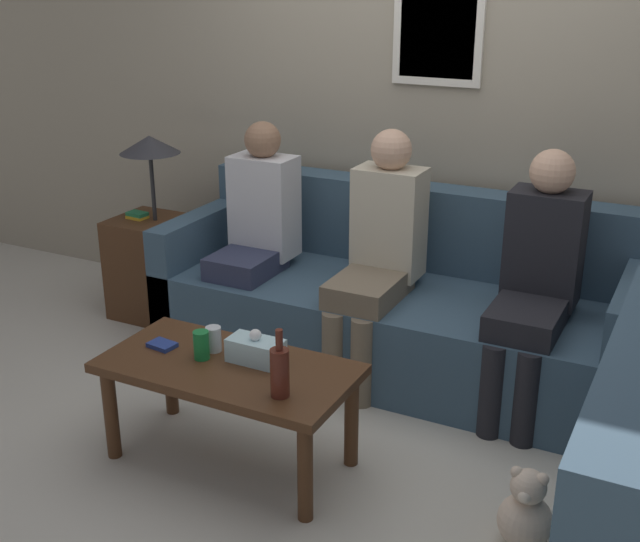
{
  "coord_description": "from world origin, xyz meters",
  "views": [
    {
      "loc": [
        1.4,
        -3.08,
        1.97
      ],
      "look_at": [
        -0.13,
        -0.08,
        0.7
      ],
      "focal_mm": 45.0,
      "sensor_mm": 36.0,
      "label": 1
    }
  ],
  "objects_px": {
    "person_left": "(255,230)",
    "teddy_bear": "(526,512)",
    "drinking_glass": "(214,339)",
    "person_middle": "(379,249)",
    "wine_bottle": "(280,371)",
    "person_right": "(536,276)",
    "couch_main": "(397,307)",
    "coffee_table": "(228,379)"
  },
  "relations": [
    {
      "from": "person_left",
      "to": "teddy_bear",
      "type": "distance_m",
      "value": 2.08
    },
    {
      "from": "drinking_glass",
      "to": "person_middle",
      "type": "distance_m",
      "value": 1.03
    },
    {
      "from": "wine_bottle",
      "to": "teddy_bear",
      "type": "distance_m",
      "value": 1.03
    },
    {
      "from": "person_right",
      "to": "teddy_bear",
      "type": "xyz_separation_m",
      "value": [
        0.24,
        -1.01,
        -0.52
      ]
    },
    {
      "from": "couch_main",
      "to": "wine_bottle",
      "type": "relative_size",
      "value": 8.93
    },
    {
      "from": "coffee_table",
      "to": "wine_bottle",
      "type": "height_order",
      "value": "wine_bottle"
    },
    {
      "from": "couch_main",
      "to": "person_middle",
      "type": "height_order",
      "value": "person_middle"
    },
    {
      "from": "person_right",
      "to": "couch_main",
      "type": "bearing_deg",
      "value": 168.21
    },
    {
      "from": "couch_main",
      "to": "wine_bottle",
      "type": "distance_m",
      "value": 1.34
    },
    {
      "from": "wine_bottle",
      "to": "couch_main",
      "type": "bearing_deg",
      "value": 92.17
    },
    {
      "from": "wine_bottle",
      "to": "teddy_bear",
      "type": "xyz_separation_m",
      "value": [
        0.92,
        0.16,
        -0.42
      ]
    },
    {
      "from": "teddy_bear",
      "to": "person_left",
      "type": "bearing_deg",
      "value": 149.86
    },
    {
      "from": "person_middle",
      "to": "coffee_table",
      "type": "bearing_deg",
      "value": -102.15
    },
    {
      "from": "drinking_glass",
      "to": "teddy_bear",
      "type": "bearing_deg",
      "value": -2.03
    },
    {
      "from": "wine_bottle",
      "to": "person_middle",
      "type": "distance_m",
      "value": 1.17
    },
    {
      "from": "person_middle",
      "to": "couch_main",
      "type": "bearing_deg",
      "value": 73.46
    },
    {
      "from": "couch_main",
      "to": "person_right",
      "type": "distance_m",
      "value": 0.83
    },
    {
      "from": "drinking_glass",
      "to": "teddy_bear",
      "type": "xyz_separation_m",
      "value": [
        1.36,
        -0.05,
        -0.38
      ]
    },
    {
      "from": "coffee_table",
      "to": "teddy_bear",
      "type": "xyz_separation_m",
      "value": [
        1.24,
        0.03,
        -0.25
      ]
    },
    {
      "from": "teddy_bear",
      "to": "person_middle",
      "type": "bearing_deg",
      "value": 135.32
    },
    {
      "from": "person_middle",
      "to": "person_right",
      "type": "height_order",
      "value": "person_middle"
    },
    {
      "from": "couch_main",
      "to": "wine_bottle",
      "type": "bearing_deg",
      "value": -87.83
    },
    {
      "from": "wine_bottle",
      "to": "person_left",
      "type": "xyz_separation_m",
      "value": [
        -0.81,
        1.17,
        0.1
      ]
    },
    {
      "from": "couch_main",
      "to": "coffee_table",
      "type": "distance_m",
      "value": 1.22
    },
    {
      "from": "couch_main",
      "to": "person_right",
      "type": "bearing_deg",
      "value": -11.79
    },
    {
      "from": "person_left",
      "to": "person_middle",
      "type": "relative_size",
      "value": 0.99
    },
    {
      "from": "person_right",
      "to": "drinking_glass",
      "type": "bearing_deg",
      "value": -139.39
    },
    {
      "from": "drinking_glass",
      "to": "person_right",
      "type": "xyz_separation_m",
      "value": [
        1.12,
        0.96,
        0.15
      ]
    },
    {
      "from": "wine_bottle",
      "to": "drinking_glass",
      "type": "height_order",
      "value": "wine_bottle"
    },
    {
      "from": "person_right",
      "to": "teddy_bear",
      "type": "relative_size",
      "value": 3.88
    },
    {
      "from": "couch_main",
      "to": "wine_bottle",
      "type": "height_order",
      "value": "couch_main"
    },
    {
      "from": "person_left",
      "to": "person_middle",
      "type": "distance_m",
      "value": 0.72
    },
    {
      "from": "coffee_table",
      "to": "drinking_glass",
      "type": "bearing_deg",
      "value": 146.87
    },
    {
      "from": "wine_bottle",
      "to": "person_left",
      "type": "distance_m",
      "value": 1.43
    },
    {
      "from": "drinking_glass",
      "to": "teddy_bear",
      "type": "height_order",
      "value": "drinking_glass"
    },
    {
      "from": "drinking_glass",
      "to": "person_right",
      "type": "bearing_deg",
      "value": 40.61
    },
    {
      "from": "drinking_glass",
      "to": "person_right",
      "type": "relative_size",
      "value": 0.09
    },
    {
      "from": "person_left",
      "to": "teddy_bear",
      "type": "xyz_separation_m",
      "value": [
        1.74,
        -1.01,
        -0.53
      ]
    },
    {
      "from": "couch_main",
      "to": "teddy_bear",
      "type": "xyz_separation_m",
      "value": [
        0.97,
        -1.16,
        -0.17
      ]
    },
    {
      "from": "person_right",
      "to": "wine_bottle",
      "type": "bearing_deg",
      "value": -120.33
    },
    {
      "from": "person_middle",
      "to": "teddy_bear",
      "type": "relative_size",
      "value": 3.95
    },
    {
      "from": "couch_main",
      "to": "person_middle",
      "type": "relative_size",
      "value": 1.97
    }
  ]
}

